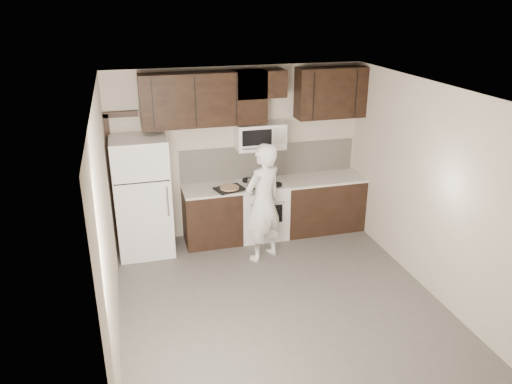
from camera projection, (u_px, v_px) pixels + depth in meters
name	position (u px, v px, depth m)	size (l,w,h in m)	color
floor	(280.00, 303.00, 6.39)	(4.50, 4.50, 0.00)	#595653
back_wall	(238.00, 152.00, 7.91)	(4.00, 4.00, 0.00)	beige
ceiling	(285.00, 92.00, 5.40)	(4.50, 4.50, 0.00)	white
counter_run	(280.00, 208.00, 8.11)	(2.95, 0.64, 0.91)	black
stove	(262.00, 209.00, 8.04)	(0.76, 0.66, 0.94)	white
backsplash	(269.00, 160.00, 8.09)	(2.90, 0.02, 0.54)	beige
upper_cabinets	(254.00, 95.00, 7.46)	(3.48, 0.35, 0.78)	black
microwave	(260.00, 136.00, 7.70)	(0.76, 0.42, 0.40)	white
refrigerator	(143.00, 197.00, 7.38)	(0.80, 0.76, 1.80)	white
door_trim	(114.00, 170.00, 7.45)	(0.50, 0.08, 2.12)	black
saucepan	(253.00, 184.00, 7.67)	(0.30, 0.18, 0.17)	silver
baking_tray	(230.00, 189.00, 7.61)	(0.43, 0.32, 0.02)	black
pizza	(230.00, 188.00, 7.60)	(0.29, 0.29, 0.02)	#CAAF88
person	(263.00, 203.00, 7.18)	(0.65, 0.43, 1.78)	white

